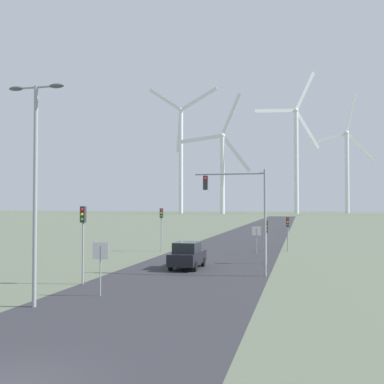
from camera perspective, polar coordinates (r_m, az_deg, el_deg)
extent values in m
cube|color=#2D2D33|center=(57.98, 6.81, -5.97)|extent=(10.00, 240.00, 0.01)
cylinder|color=#93999E|center=(20.51, -19.30, -0.45)|extent=(0.18, 0.18, 9.55)
cylinder|color=#93999E|center=(21.13, -19.18, 12.46)|extent=(1.97, 0.10, 0.10)
ellipsoid|color=#4C4C51|center=(21.67, -21.42, 12.13)|extent=(0.70, 0.32, 0.20)
ellipsoid|color=#4C4C51|center=(20.63, -16.82, 12.78)|extent=(0.70, 0.32, 0.20)
cylinder|color=#93999E|center=(22.35, -11.56, -9.80)|extent=(0.07, 0.07, 2.40)
cube|color=white|center=(22.22, -11.56, -7.32)|extent=(0.81, 0.01, 0.81)
cube|color=red|center=(22.23, -11.55, -7.32)|extent=(0.76, 0.02, 0.76)
cylinder|color=#93999E|center=(40.82, 8.19, -6.19)|extent=(0.07, 0.07, 2.28)
cube|color=white|center=(40.75, 8.19, -4.92)|extent=(0.81, 0.01, 0.81)
cube|color=red|center=(40.76, 8.19, -4.92)|extent=(0.76, 0.02, 0.76)
cylinder|color=#93999E|center=(25.71, -13.68, -6.57)|extent=(0.11, 0.11, 4.30)
cube|color=#2D2D2D|center=(25.62, -13.66, -2.78)|extent=(0.28, 0.24, 0.90)
sphere|color=red|center=(25.49, -13.79, -2.18)|extent=(0.16, 0.16, 0.16)
sphere|color=gold|center=(25.50, -13.80, -2.79)|extent=(0.16, 0.16, 0.16)
sphere|color=green|center=(25.50, -13.80, -3.39)|extent=(0.16, 0.16, 0.16)
cylinder|color=#93999E|center=(34.07, 9.38, -6.29)|extent=(0.11, 0.11, 3.23)
cube|color=#2D2D2D|center=(33.99, 9.37, -4.33)|extent=(0.28, 0.24, 0.90)
sphere|color=red|center=(33.85, 9.35, -3.89)|extent=(0.16, 0.16, 0.16)
sphere|color=gold|center=(33.86, 9.35, -4.34)|extent=(0.16, 0.16, 0.16)
sphere|color=green|center=(33.87, 9.35, -4.80)|extent=(0.16, 0.16, 0.16)
cylinder|color=#93999E|center=(42.64, -3.90, -4.81)|extent=(0.11, 0.11, 4.06)
cube|color=#2D2D2D|center=(42.58, -3.90, -2.69)|extent=(0.28, 0.24, 0.90)
sphere|color=red|center=(42.45, -3.95, -2.33)|extent=(0.16, 0.16, 0.16)
sphere|color=gold|center=(42.46, -3.95, -2.69)|extent=(0.16, 0.16, 0.16)
sphere|color=green|center=(42.46, -3.95, -3.06)|extent=(0.16, 0.16, 0.16)
cylinder|color=#93999E|center=(43.52, 12.07, -5.27)|extent=(0.11, 0.11, 3.22)
cube|color=#2D2D2D|center=(43.46, 12.06, -3.74)|extent=(0.28, 0.24, 0.90)
sphere|color=red|center=(43.32, 12.06, -3.39)|extent=(0.16, 0.16, 0.16)
sphere|color=gold|center=(43.33, 12.06, -3.75)|extent=(0.16, 0.16, 0.16)
sphere|color=green|center=(43.34, 12.06, -4.11)|extent=(0.16, 0.16, 0.16)
cylinder|color=#93999E|center=(28.03, 9.27, -3.85)|extent=(0.14, 0.14, 6.59)
cylinder|color=#93999E|center=(28.33, 4.78, 2.31)|extent=(4.41, 0.12, 0.12)
cube|color=#2D2D2D|center=(28.57, 1.73, 1.17)|extent=(0.28, 0.24, 0.90)
sphere|color=red|center=(28.46, 1.67, 1.73)|extent=(0.18, 0.18, 0.18)
cube|color=black|center=(31.26, -0.58, -8.36)|extent=(1.83, 4.11, 0.80)
cube|color=#1E2328|center=(31.04, -0.64, -7.01)|extent=(1.57, 2.11, 0.70)
cylinder|color=black|center=(32.74, -1.44, -8.76)|extent=(0.22, 0.66, 0.66)
cylinder|color=black|center=(32.35, 1.42, -8.84)|extent=(0.22, 0.66, 0.66)
cylinder|color=black|center=(30.31, -2.71, -9.33)|extent=(0.22, 0.66, 0.66)
cylinder|color=black|center=(29.89, 0.38, -9.44)|extent=(0.22, 0.66, 0.66)
cylinder|color=silver|center=(238.02, -1.42, 3.90)|extent=(2.20, 2.20, 54.90)
sphere|color=silver|center=(242.23, -1.41, 10.37)|extent=(2.60, 2.60, 2.60)
cube|color=silver|center=(239.42, 0.91, 11.75)|extent=(20.25, 3.63, 11.09)
cube|color=silver|center=(247.58, -3.48, 11.65)|extent=(18.88, 3.41, 13.76)
cube|color=silver|center=(240.44, -1.60, 7.67)|extent=(3.45, 1.02, 21.87)
cylinder|color=silver|center=(221.43, 3.88, 2.21)|extent=(2.20, 2.20, 38.64)
sphere|color=silver|center=(223.57, 3.87, 7.15)|extent=(2.60, 2.60, 2.60)
cube|color=silver|center=(224.92, 5.02, 9.83)|extent=(10.14, 0.94, 20.57)
cube|color=silver|center=(225.06, 0.98, 6.74)|extent=(21.66, 1.45, 4.38)
cube|color=silver|center=(221.60, 5.65, 4.85)|extent=(14.42, 1.13, 18.35)
cylinder|color=silver|center=(233.04, 13.10, 3.74)|extent=(2.20, 2.20, 52.27)
sphere|color=silver|center=(236.92, 13.06, 10.04)|extent=(2.60, 2.60, 2.60)
cube|color=silver|center=(238.16, 14.46, 7.63)|extent=(12.27, 6.86, 19.25)
cube|color=silver|center=(241.60, 14.15, 12.35)|extent=(10.25, 5.79, 20.44)
cube|color=silver|center=(231.74, 10.48, 10.11)|extent=(19.64, 10.80, 3.18)
cylinder|color=silver|center=(257.77, 19.09, 2.29)|extent=(2.20, 2.20, 43.53)
sphere|color=silver|center=(260.15, 19.04, 7.08)|extent=(2.60, 2.60, 2.60)
cube|color=silver|center=(255.60, 16.77, 6.51)|extent=(20.34, 6.96, 7.66)
cube|color=silver|center=(262.40, 20.71, 5.27)|extent=(16.09, 5.59, 16.27)
cube|color=silver|center=(263.13, 19.58, 9.44)|extent=(6.79, 2.61, 21.33)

